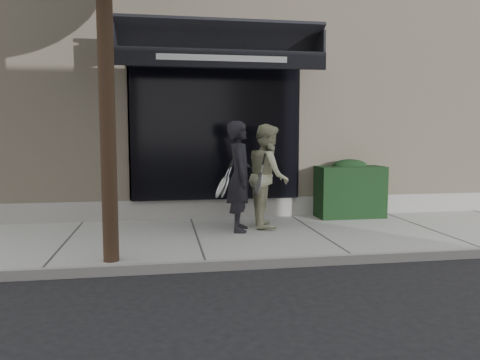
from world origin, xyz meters
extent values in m
plane|color=black|center=(0.00, 0.00, 0.00)|extent=(80.00, 80.00, 0.00)
cube|color=gray|center=(0.00, 0.00, 0.06)|extent=(20.00, 3.00, 0.12)
cube|color=gray|center=(0.00, -1.55, 0.07)|extent=(20.00, 0.10, 0.14)
cube|color=#C6B497|center=(0.00, 5.00, 2.75)|extent=(14.00, 7.00, 5.50)
cube|color=gray|center=(0.00, 1.70, 0.25)|extent=(14.02, 0.42, 0.50)
cube|color=black|center=(-1.50, 1.55, 1.80)|extent=(3.20, 0.30, 2.60)
cube|color=gray|center=(-3.10, 1.70, 1.80)|extent=(0.08, 0.40, 2.60)
cube|color=gray|center=(0.10, 1.70, 1.80)|extent=(0.08, 0.40, 2.60)
cube|color=gray|center=(-1.50, 1.70, 3.14)|extent=(3.36, 0.40, 0.12)
cube|color=black|center=(-1.50, 1.00, 3.40)|extent=(3.60, 1.03, 0.55)
cube|color=black|center=(-1.50, 0.50, 3.01)|extent=(3.60, 0.05, 0.30)
cube|color=white|center=(-1.50, 0.47, 3.01)|extent=(2.20, 0.01, 0.10)
cube|color=black|center=(-3.28, 1.00, 3.32)|extent=(0.04, 1.00, 0.45)
cube|color=black|center=(0.28, 1.00, 3.32)|extent=(0.04, 1.00, 0.45)
cube|color=black|center=(1.10, 1.25, 0.62)|extent=(1.30, 0.70, 1.00)
ellipsoid|color=black|center=(1.10, 1.25, 1.12)|extent=(0.71, 0.38, 0.27)
cylinder|color=black|center=(-3.20, -1.30, 2.40)|extent=(0.20, 0.20, 4.80)
imported|color=black|center=(-1.25, 0.27, 1.05)|extent=(0.55, 0.74, 1.85)
torus|color=silver|center=(-1.54, -0.04, 0.92)|extent=(0.12, 0.31, 0.30)
cylinder|color=silver|center=(-1.54, -0.04, 0.92)|extent=(0.09, 0.27, 0.26)
cylinder|color=silver|center=(-1.54, -0.04, 0.92)|extent=(0.18, 0.02, 0.08)
cylinder|color=black|center=(-1.54, -0.04, 0.92)|extent=(0.20, 0.03, 0.09)
torus|color=silver|center=(-1.61, -0.02, 0.90)|extent=(0.17, 0.31, 0.29)
cylinder|color=silver|center=(-1.61, -0.02, 0.90)|extent=(0.14, 0.28, 0.25)
cylinder|color=silver|center=(-1.61, -0.02, 0.90)|extent=(0.17, 0.03, 0.09)
cylinder|color=black|center=(-1.61, -0.02, 0.90)|extent=(0.20, 0.05, 0.11)
imported|color=beige|center=(-0.70, 0.56, 1.02)|extent=(0.77, 0.94, 1.80)
torus|color=silver|center=(-0.93, 0.24, 0.93)|extent=(0.12, 0.31, 0.30)
cylinder|color=silver|center=(-0.93, 0.24, 0.93)|extent=(0.09, 0.27, 0.26)
cylinder|color=silver|center=(-0.93, 0.24, 0.93)|extent=(0.18, 0.04, 0.06)
cylinder|color=black|center=(-0.93, 0.24, 0.93)|extent=(0.20, 0.05, 0.08)
camera|label=1|loc=(-2.54, -7.41, 1.77)|focal=35.00mm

